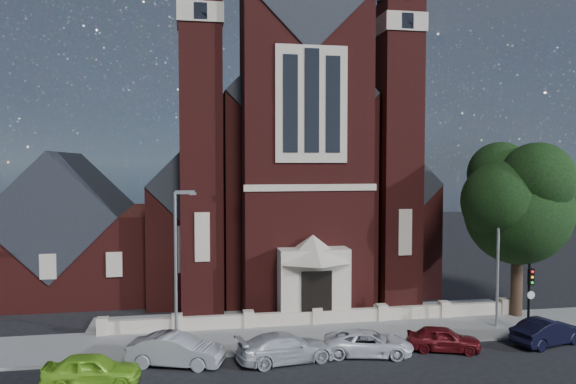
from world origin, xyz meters
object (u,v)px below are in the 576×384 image
at_px(parish_hall, 68,238).
at_px(car_dark_red, 443,339).
at_px(church, 273,178).
at_px(car_white_suv, 369,343).
at_px(street_lamp_right, 499,249).
at_px(car_navy, 548,332).
at_px(street_tree, 523,205).
at_px(street_lamp_left, 177,259).
at_px(car_silver_a, 176,350).
at_px(car_silver_b, 286,348).
at_px(traffic_signal, 530,289).
at_px(car_lime_van, 92,370).

bearing_deg(parish_hall, car_dark_red, -38.63).
bearing_deg(church, car_white_suv, -86.43).
distance_m(street_lamp_right, car_navy, 5.09).
distance_m(church, street_tree, 21.38).
bearing_deg(street_lamp_left, parish_hall, 120.02).
distance_m(car_silver_a, car_silver_b, 5.18).
distance_m(parish_hall, car_white_suv, 24.48).
relative_size(car_silver_a, car_white_suv, 1.02).
relative_size(traffic_signal, car_lime_van, 0.99).
distance_m(traffic_signal, car_silver_a, 19.10).
distance_m(church, street_lamp_right, 21.76).
height_order(parish_hall, car_dark_red, parish_hall).
distance_m(parish_hall, street_lamp_left, 16.18).
bearing_deg(street_tree, church, 126.17).
relative_size(car_white_suv, car_dark_red, 1.20).
bearing_deg(car_silver_a, car_white_suv, -73.36).
xyz_separation_m(car_lime_van, car_white_suv, (12.81, 1.54, -0.08)).
distance_m(car_lime_van, car_silver_b, 8.73).
relative_size(parish_hall, car_silver_a, 2.73).
relative_size(car_silver_a, car_silver_b, 0.95).
height_order(church, street_lamp_left, church).
bearing_deg(church, street_lamp_left, -112.66).
bearing_deg(parish_hall, street_tree, -23.26).
bearing_deg(street_lamp_right, car_silver_b, -166.51).
distance_m(street_lamp_right, car_dark_red, 6.93).
bearing_deg(car_white_suv, car_dark_red, -78.48).
xyz_separation_m(church, car_dark_red, (5.27, -21.95, -7.56)).
height_order(traffic_signal, car_silver_b, traffic_signal).
distance_m(parish_hall, car_silver_a, 18.78).
relative_size(parish_hall, car_navy, 2.92).
xyz_separation_m(street_lamp_left, car_lime_van, (-3.53, -4.46, -3.91)).
bearing_deg(church, traffic_signal, -61.80).
xyz_separation_m(street_tree, car_silver_a, (-20.57, -4.37, -6.22)).
height_order(street_lamp_left, car_dark_red, street_lamp_left).
bearing_deg(street_lamp_right, church, 118.04).
height_order(church, parish_hall, church).
bearing_deg(car_navy, car_white_suv, 73.13).
height_order(street_lamp_left, car_white_suv, street_lamp_left).
bearing_deg(car_silver_a, parish_hall, 43.91).
distance_m(car_dark_red, car_navy, 5.81).
relative_size(parish_hall, street_tree, 1.14).
height_order(street_lamp_left, traffic_signal, street_lamp_left).
height_order(street_tree, car_navy, street_tree).
height_order(car_lime_van, car_white_suv, car_lime_van).
height_order(car_dark_red, car_navy, car_navy).
bearing_deg(traffic_signal, church, 118.20).
relative_size(car_silver_b, car_white_suv, 1.08).
distance_m(parish_hall, street_lamp_right, 29.62).
xyz_separation_m(street_tree, street_lamp_left, (-20.51, -1.71, -2.36)).
distance_m(street_lamp_left, car_silver_b, 7.13).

